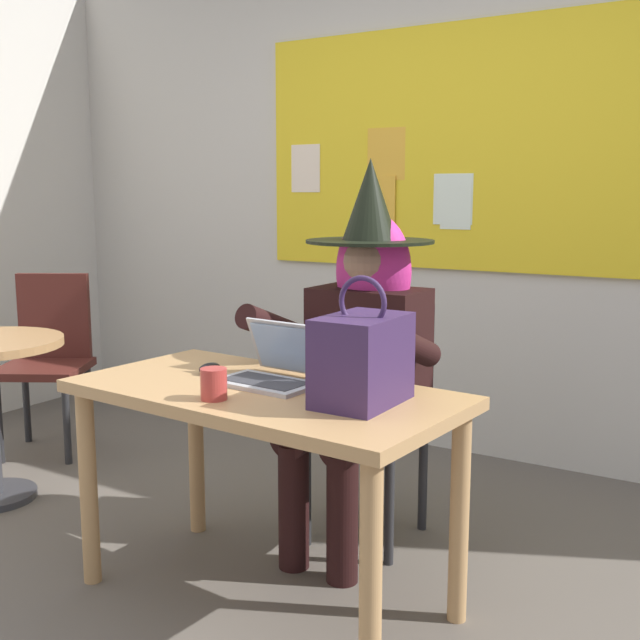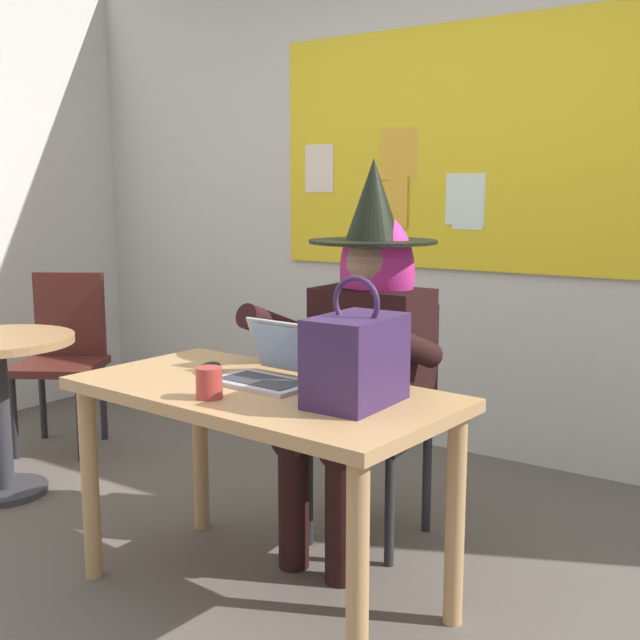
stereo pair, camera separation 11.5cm
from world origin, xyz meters
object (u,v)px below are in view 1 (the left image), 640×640
object	(u,v)px
laptop	(275,369)
coffee_mug	(214,384)
computer_mouse	(210,368)
chair_spare_by_window	(48,352)
person_costumed	(362,337)
chair_at_desk	(375,405)
handbag	(362,359)
desk_main	(264,420)

from	to	relation	value
laptop	coffee_mug	xyz separation A→B (m)	(-0.03, -0.27, 0.00)
computer_mouse	chair_spare_by_window	distance (m)	1.72
coffee_mug	computer_mouse	bearing A→B (deg)	131.82
person_costumed	coffee_mug	distance (m)	0.75
laptop	coffee_mug	size ratio (longest dim) A/B	3.62
laptop	chair_spare_by_window	size ratio (longest dim) A/B	0.38
coffee_mug	chair_spare_by_window	world-z (taller)	chair_spare_by_window
chair_at_desk	chair_spare_by_window	size ratio (longest dim) A/B	0.99
computer_mouse	handbag	bearing A→B (deg)	-17.00
person_costumed	chair_spare_by_window	world-z (taller)	person_costumed
chair_at_desk	laptop	distance (m)	0.65
computer_mouse	handbag	world-z (taller)	handbag
computer_mouse	handbag	distance (m)	0.65
handbag	coffee_mug	distance (m)	0.45
coffee_mug	laptop	bearing A→B (deg)	82.75
chair_at_desk	handbag	distance (m)	0.82
chair_at_desk	coffee_mug	world-z (taller)	chair_at_desk
laptop	computer_mouse	bearing A→B (deg)	-173.73
chair_at_desk	handbag	size ratio (longest dim) A/B	2.40
person_costumed	chair_at_desk	bearing A→B (deg)	-177.67
desk_main	computer_mouse	distance (m)	0.31
chair_at_desk	coffee_mug	xyz separation A→B (m)	(-0.09, -0.87, 0.26)
desk_main	laptop	bearing A→B (deg)	97.57
chair_at_desk	person_costumed	xyz separation A→B (m)	(0.01, -0.12, 0.29)
handbag	coffee_mug	world-z (taller)	handbag
chair_at_desk	handbag	world-z (taller)	handbag
chair_at_desk	chair_spare_by_window	distance (m)	1.92
laptop	handbag	size ratio (longest dim) A/B	0.91
handbag	chair_spare_by_window	world-z (taller)	handbag
handbag	chair_spare_by_window	size ratio (longest dim) A/B	0.41
coffee_mug	desk_main	bearing A→B (deg)	76.73
person_costumed	laptop	world-z (taller)	person_costumed
coffee_mug	chair_spare_by_window	size ratio (longest dim) A/B	0.10
computer_mouse	handbag	xyz separation A→B (m)	(0.63, -0.07, 0.12)
chair_at_desk	chair_spare_by_window	world-z (taller)	chair_spare_by_window
coffee_mug	chair_spare_by_window	distance (m)	2.04
person_costumed	chair_spare_by_window	xyz separation A→B (m)	(-1.93, 0.13, -0.29)
person_costumed	computer_mouse	size ratio (longest dim) A/B	14.01
chair_at_desk	coffee_mug	size ratio (longest dim) A/B	9.56
laptop	coffee_mug	bearing A→B (deg)	-92.63
person_costumed	computer_mouse	bearing A→B (deg)	-34.48
handbag	person_costumed	bearing A→B (deg)	118.46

